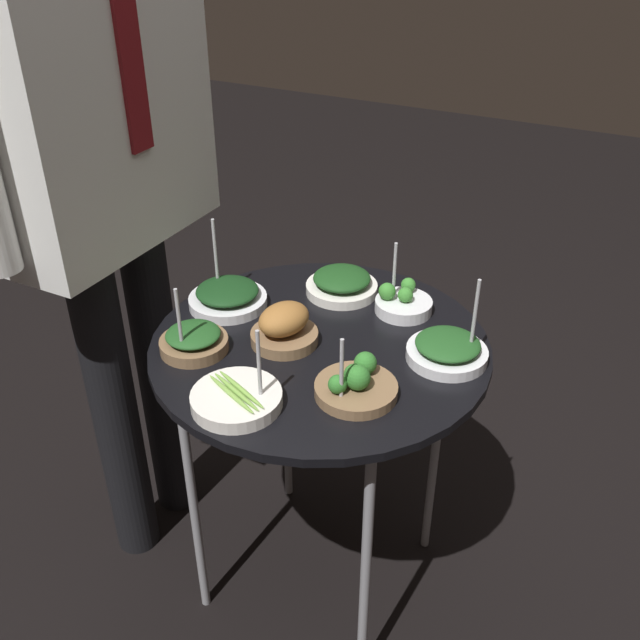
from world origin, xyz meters
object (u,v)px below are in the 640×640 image
Objects in this scene: serving_cart at (320,362)px; bowl_broccoli_front_right at (356,383)px; bowl_spinach_near_rim at (447,350)px; bowl_broccoli_far_rim at (402,302)px; waiter_figure at (92,124)px; bowl_spinach_front_center at (342,283)px; bowl_roast_front_left at (284,327)px; bowl_spinach_mid_right at (194,340)px; bowl_asparagus_center at (237,399)px; bowl_spinach_mid_left at (228,296)px.

serving_cart is 4.65× the size of bowl_broccoli_front_right.
bowl_spinach_near_rim reaches higher than serving_cart.
waiter_figure reaches higher than bowl_broccoli_far_rim.
bowl_broccoli_far_rim reaches higher than bowl_spinach_front_center.
bowl_broccoli_far_rim is 0.27m from bowl_roast_front_left.
serving_cart is 0.63m from waiter_figure.
bowl_roast_front_left is 0.18m from bowl_spinach_mid_right.
serving_cart is 0.26m from bowl_spinach_near_rim.
bowl_asparagus_center is 0.09× the size of waiter_figure.
bowl_broccoli_front_right is at bearing -54.25° from bowl_asparagus_center.
bowl_asparagus_center is at bearing 171.20° from serving_cart.
bowl_spinach_mid_left is (0.15, 0.37, -0.00)m from bowl_broccoli_front_right.
bowl_asparagus_center reaches higher than serving_cart.
bowl_asparagus_center is (-0.11, -0.17, -0.01)m from bowl_spinach_mid_right.
serving_cart is 0.22m from bowl_broccoli_far_rim.
bowl_broccoli_front_right is 0.30m from bowl_broccoli_far_rim.
bowl_spinach_mid_right reaches higher than bowl_roast_front_left.
bowl_spinach_near_rim is (0.06, -0.24, 0.07)m from serving_cart.
bowl_broccoli_far_rim is (0.18, -0.10, 0.07)m from serving_cart.
bowl_spinach_mid_right reaches higher than bowl_broccoli_front_right.
bowl_broccoli_far_rim is at bearing -94.03° from bowl_spinach_front_center.
waiter_figure is (-0.07, 0.23, 0.35)m from bowl_spinach_mid_left.
bowl_broccoli_front_right is at bearing -112.61° from bowl_spinach_mid_left.
bowl_broccoli_far_rim is 0.70m from waiter_figure.
bowl_spinach_mid_right is at bearing 92.86° from bowl_broccoli_front_right.
serving_cart is at bearing -61.43° from bowl_roast_front_left.
bowl_broccoli_far_rim is 0.19m from bowl_spinach_near_rim.
bowl_spinach_mid_left is 0.34m from bowl_asparagus_center.
bowl_roast_front_left is 0.23m from bowl_spinach_front_center.
serving_cart is at bearing -85.14° from waiter_figure.
bowl_spinach_front_center is at bearing -3.78° from bowl_roast_front_left.
bowl_roast_front_left is 0.87× the size of bowl_spinach_mid_right.
bowl_spinach_mid_left is 1.16× the size of bowl_spinach_front_center.
bowl_spinach_near_rim reaches higher than bowl_roast_front_left.
waiter_figure reaches higher than bowl_roast_front_left.
bowl_spinach_mid_right is (-0.14, 0.20, 0.07)m from serving_cart.
bowl_roast_front_left is at bearing 6.52° from bowl_asparagus_center.
bowl_broccoli_far_rim is at bearing 6.21° from bowl_broccoli_front_right.
bowl_asparagus_center reaches higher than bowl_roast_front_left.
bowl_asparagus_center reaches higher than bowl_broccoli_far_rim.
bowl_roast_front_left is 0.83× the size of bowl_asparagus_center.
bowl_spinach_mid_right reaches higher than bowl_spinach_front_center.
bowl_roast_front_left is (0.09, 0.19, 0.01)m from bowl_broccoli_front_right.
bowl_spinach_mid_left reaches higher than bowl_spinach_front_center.
bowl_spinach_mid_right is at bearing 123.80° from serving_cart.
bowl_spinach_near_rim reaches higher than bowl_spinach_front_center.
waiter_figure is (-0.01, 0.40, 0.34)m from bowl_roast_front_left.
waiter_figure is at bearing 90.90° from bowl_roast_front_left.
bowl_broccoli_far_rim is 1.10× the size of bowl_roast_front_left.
bowl_broccoli_front_right is at bearing -173.79° from bowl_broccoli_far_rim.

